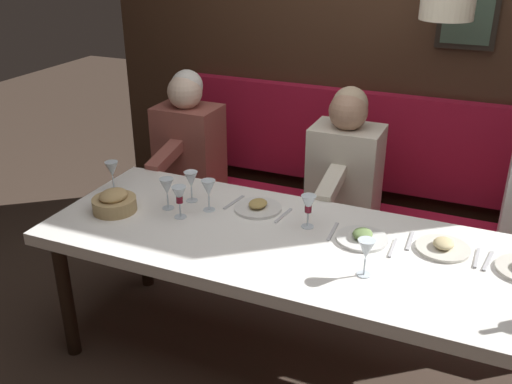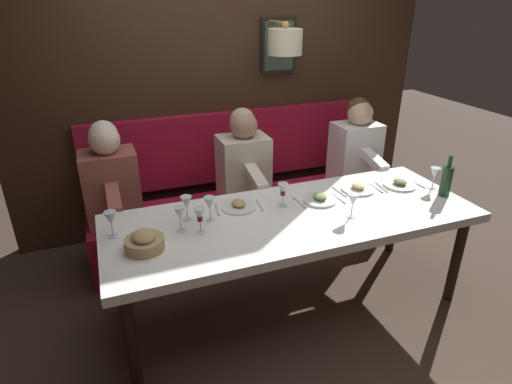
# 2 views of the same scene
# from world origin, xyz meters

# --- Properties ---
(ground_plane) EXTENTS (12.00, 12.00, 0.00)m
(ground_plane) POSITION_xyz_m (0.00, 0.00, 0.00)
(ground_plane) COLOR #423328
(dining_table) EXTENTS (0.90, 2.44, 0.74)m
(dining_table) POSITION_xyz_m (0.00, 0.00, 0.68)
(dining_table) COLOR white
(dining_table) RESTS_ON ground_plane
(banquette_bench) EXTENTS (0.52, 2.64, 0.45)m
(banquette_bench) POSITION_xyz_m (0.89, 0.00, 0.23)
(banquette_bench) COLOR maroon
(banquette_bench) RESTS_ON ground_plane
(back_wall_panel) EXTENTS (0.59, 3.84, 2.90)m
(back_wall_panel) POSITION_xyz_m (1.46, -0.01, 1.37)
(back_wall_panel) COLOR #382316
(back_wall_panel) RESTS_ON ground_plane
(diner_nearest) EXTENTS (0.60, 0.40, 0.79)m
(diner_nearest) POSITION_xyz_m (0.88, -1.03, 0.82)
(diner_nearest) COLOR white
(diner_nearest) RESTS_ON banquette_bench
(diner_near) EXTENTS (0.60, 0.40, 0.79)m
(diner_near) POSITION_xyz_m (0.88, 0.04, 0.82)
(diner_near) COLOR beige
(diner_near) RESTS_ON banquette_bench
(diner_middle) EXTENTS (0.60, 0.40, 0.79)m
(diner_middle) POSITION_xyz_m (0.88, 1.09, 0.82)
(diner_middle) COLOR #934C42
(diner_middle) RESTS_ON banquette_bench
(place_setting_0) EXTENTS (0.24, 0.33, 0.05)m
(place_setting_0) POSITION_xyz_m (0.13, -0.94, 0.75)
(place_setting_0) COLOR silver
(place_setting_0) RESTS_ON dining_table
(place_setting_1) EXTENTS (0.24, 0.31, 0.05)m
(place_setting_1) POSITION_xyz_m (0.12, -0.25, 0.75)
(place_setting_1) COLOR silver
(place_setting_1) RESTS_ON dining_table
(place_setting_2) EXTENTS (0.24, 0.33, 0.05)m
(place_setting_2) POSITION_xyz_m (0.22, 0.31, 0.75)
(place_setting_2) COLOR silver
(place_setting_2) RESTS_ON dining_table
(place_setting_3) EXTENTS (0.24, 0.31, 0.05)m
(place_setting_3) POSITION_xyz_m (0.18, -0.60, 0.75)
(place_setting_3) COLOR silver
(place_setting_3) RESTS_ON dining_table
(wine_glass_0) EXTENTS (0.07, 0.07, 0.16)m
(wine_glass_0) POSITION_xyz_m (0.13, 1.12, 0.86)
(wine_glass_0) COLOR silver
(wine_glass_0) RESTS_ON dining_table
(wine_glass_1) EXTENTS (0.07, 0.07, 0.16)m
(wine_glass_1) POSITION_xyz_m (0.14, 0.02, 0.86)
(wine_glass_1) COLOR silver
(wine_glass_1) RESTS_ON dining_table
(wine_glass_2) EXTENTS (0.07, 0.07, 0.16)m
(wine_glass_2) POSITION_xyz_m (0.05, 0.73, 0.86)
(wine_glass_2) COLOR silver
(wine_glass_2) RESTS_ON dining_table
(wine_glass_3) EXTENTS (0.07, 0.07, 0.16)m
(wine_glass_3) POSITION_xyz_m (0.01, -1.13, 0.86)
(wine_glass_3) COLOR silver
(wine_glass_3) RESTS_ON dining_table
(wine_glass_4) EXTENTS (0.07, 0.07, 0.16)m
(wine_glass_4) POSITION_xyz_m (-0.16, -0.33, 0.86)
(wine_glass_4) COLOR silver
(wine_glass_4) RESTS_ON dining_table
(wine_glass_5) EXTENTS (0.07, 0.07, 0.16)m
(wine_glass_5) POSITION_xyz_m (0.11, 0.53, 0.86)
(wine_glass_5) COLOR silver
(wine_glass_5) RESTS_ON dining_table
(wine_glass_6) EXTENTS (0.07, 0.07, 0.16)m
(wine_glass_6) POSITION_xyz_m (0.17, 0.67, 0.86)
(wine_glass_6) COLOR silver
(wine_glass_6) RESTS_ON dining_table
(wine_glass_7) EXTENTS (0.07, 0.07, 0.16)m
(wine_glass_7) POSITION_xyz_m (-0.01, 0.63, 0.86)
(wine_glass_7) COLOR silver
(wine_glass_7) RESTS_ON dining_table
(wine_bottle) EXTENTS (0.08, 0.08, 0.30)m
(wine_bottle) POSITION_xyz_m (-0.12, -1.12, 0.86)
(wine_bottle) COLOR #19381E
(wine_bottle) RESTS_ON dining_table
(bread_bowl) EXTENTS (0.22, 0.22, 0.12)m
(bread_bowl) POSITION_xyz_m (-0.08, 0.97, 0.79)
(bread_bowl) COLOR tan
(bread_bowl) RESTS_ON dining_table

